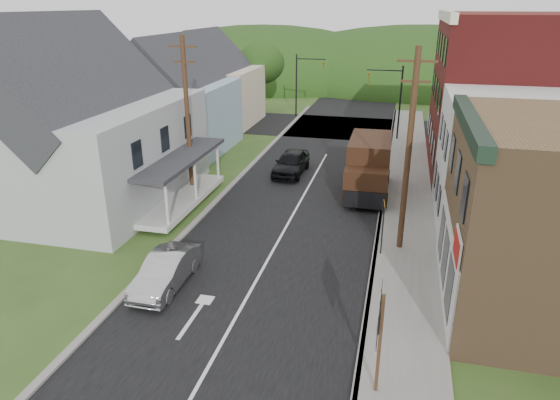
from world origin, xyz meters
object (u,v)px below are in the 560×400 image
Objects in this scene: dark_sedan at (291,163)px; warning_sign at (383,219)px; silver_sedan at (166,271)px; delivery_van at (369,167)px; route_sign_cluster at (379,330)px.

warning_sign reaches higher than dark_sedan.
silver_sedan is 9.40m from warning_sign.
route_sign_cluster reaches higher than delivery_van.
silver_sedan is at bearing -120.14° from delivery_van.
dark_sedan is 12.17m from warning_sign.
silver_sedan is 9.46m from route_sign_cluster.
silver_sedan is at bearing 154.61° from route_sign_cluster.
warning_sign is at bearing 92.08° from route_sign_cluster.
dark_sedan is at bearing 104.97° from warning_sign.
dark_sedan is 5.85m from delivery_van.
delivery_van reaches higher than dark_sedan.
warning_sign is (1.18, -7.75, 0.18)m from delivery_van.
route_sign_cluster is 8.60m from warning_sign.
route_sign_cluster reaches higher than silver_sedan.
warning_sign is at bearing 29.14° from silver_sedan.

